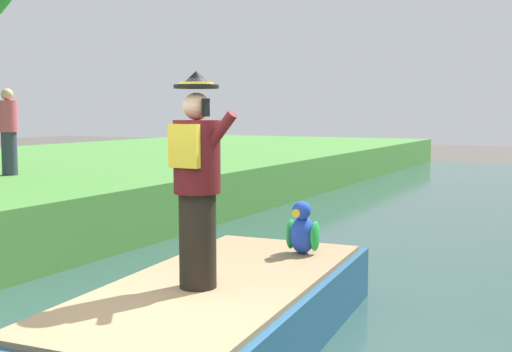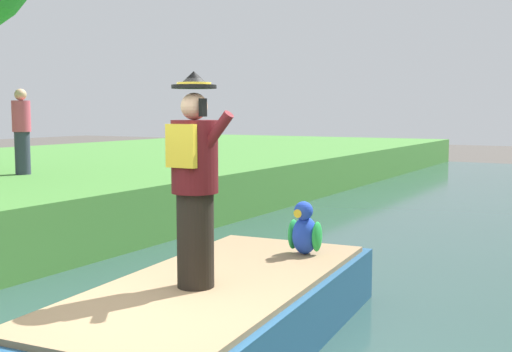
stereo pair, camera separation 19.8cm
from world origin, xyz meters
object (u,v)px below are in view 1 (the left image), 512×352
Objects in this scene: person_pirate at (197,181)px; person_bystander at (9,131)px; boat at (218,313)px; parrot_plush at (303,231)px.

person_bystander is at bearing 165.36° from person_pirate.
parrot_plush reaches higher than boat.
person_bystander is (-6.88, 2.16, 0.90)m from parrot_plush.
boat is 7.65m from person_bystander.
person_bystander reaches higher than boat.
person_bystander reaches higher than parrot_plush.
parrot_plush is 0.36× the size of person_bystander.
parrot_plush is at bearing 79.85° from boat.
boat is 2.72× the size of person_bystander.
boat is 1.27m from person_pirate.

